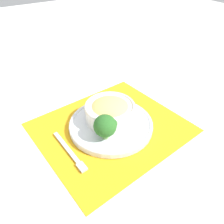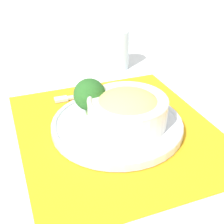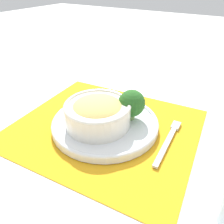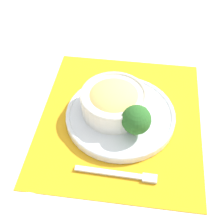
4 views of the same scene
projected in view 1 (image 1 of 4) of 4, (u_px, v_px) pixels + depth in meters
name	position (u px, v px, depth m)	size (l,w,h in m)	color
ground_plane	(111.00, 128.00, 0.73)	(4.00, 4.00, 0.00)	white
placemat	(111.00, 127.00, 0.73)	(0.49, 0.44, 0.00)	orange
plate	(111.00, 124.00, 0.72)	(0.28, 0.28, 0.02)	silver
bowl	(110.00, 111.00, 0.72)	(0.16, 0.16, 0.07)	silver
broccoli_floret	(105.00, 126.00, 0.64)	(0.07, 0.07, 0.08)	#759E51
carrot_slice_near	(127.00, 123.00, 0.72)	(0.04, 0.04, 0.01)	orange
carrot_slice_middle	(127.00, 121.00, 0.73)	(0.04, 0.04, 0.01)	orange
carrot_slice_far	(126.00, 118.00, 0.73)	(0.04, 0.04, 0.01)	orange
fork	(72.00, 154.00, 0.63)	(0.03, 0.18, 0.01)	silver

